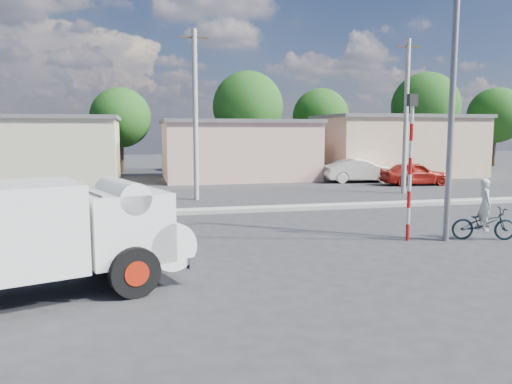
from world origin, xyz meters
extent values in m
plane|color=#29292B|center=(0.00, 0.00, 0.00)|extent=(120.00, 120.00, 0.00)
cube|color=#99968E|center=(0.00, 8.00, 0.08)|extent=(40.00, 0.80, 0.16)
cylinder|color=black|center=(-4.78, -1.95, 0.51)|extent=(1.06, 0.62, 1.02)
cylinder|color=#B9210D|center=(-4.78, -1.95, 0.51)|extent=(0.58, 0.48, 0.50)
cylinder|color=black|center=(-5.43, -0.11, 0.51)|extent=(1.06, 0.62, 1.02)
cylinder|color=#B9210D|center=(-5.43, -0.11, 0.51)|extent=(0.58, 0.48, 0.50)
cube|color=black|center=(-6.68, -1.58, 0.58)|extent=(4.42, 2.55, 0.17)
cube|color=silver|center=(-5.02, -1.00, 1.30)|extent=(2.20, 2.35, 1.44)
cylinder|color=silver|center=(-4.28, -0.74, 0.88)|extent=(1.59, 2.13, 1.02)
cylinder|color=silver|center=(-5.02, -1.00, 1.95)|extent=(1.24, 2.01, 0.65)
cube|color=silver|center=(-3.93, -0.61, 0.51)|extent=(0.79, 1.92, 0.26)
cube|color=black|center=(-5.63, -1.21, 1.71)|extent=(0.59, 1.51, 0.65)
imported|color=black|center=(5.49, 1.07, 0.50)|extent=(2.01, 1.18, 1.00)
imported|color=silver|center=(5.49, 1.07, 0.78)|extent=(0.52, 0.66, 1.57)
imported|color=beige|center=(9.19, 17.85, 0.75)|extent=(4.68, 2.08, 1.49)
imported|color=#A41A12|center=(11.77, 15.56, 0.71)|extent=(4.28, 2.05, 1.41)
cylinder|color=red|center=(3.20, 1.50, 0.25)|extent=(0.11, 0.11, 0.50)
cylinder|color=white|center=(3.20, 1.50, 0.75)|extent=(0.11, 0.11, 0.50)
cylinder|color=red|center=(3.20, 1.50, 1.25)|extent=(0.11, 0.11, 0.50)
cylinder|color=white|center=(3.20, 1.50, 1.75)|extent=(0.11, 0.11, 0.50)
cylinder|color=red|center=(3.20, 1.50, 2.25)|extent=(0.11, 0.11, 0.50)
cylinder|color=white|center=(3.20, 1.50, 2.75)|extent=(0.11, 0.11, 0.50)
cylinder|color=red|center=(3.20, 1.50, 3.25)|extent=(0.11, 0.11, 0.50)
cylinder|color=white|center=(3.20, 1.50, 3.75)|extent=(0.11, 0.11, 0.50)
cube|color=black|center=(3.20, 1.50, 4.18)|extent=(0.28, 0.18, 0.36)
cylinder|color=slate|center=(4.30, 1.20, 4.50)|extent=(0.18, 0.18, 9.00)
cube|color=beige|center=(-12.00, 22.00, 2.00)|extent=(12.00, 7.00, 4.00)
cube|color=#59595B|center=(-12.00, 22.00, 4.12)|extent=(12.30, 7.30, 0.24)
cube|color=#D5A393|center=(2.00, 22.00, 1.90)|extent=(10.00, 7.00, 3.80)
cube|color=#59595B|center=(2.00, 22.00, 3.92)|extent=(10.30, 7.30, 0.24)
cube|color=tan|center=(14.00, 22.00, 2.10)|extent=(11.00, 7.00, 4.20)
cube|color=#59595B|center=(14.00, 22.00, 4.32)|extent=(11.30, 7.30, 0.24)
cylinder|color=#38281E|center=(-6.00, 29.00, 1.74)|extent=(0.36, 0.36, 3.47)
sphere|color=#225D1C|center=(-6.00, 29.00, 4.34)|extent=(4.71, 4.71, 4.71)
cylinder|color=#38281E|center=(4.00, 28.00, 2.10)|extent=(0.36, 0.36, 4.20)
sphere|color=#225D1C|center=(4.00, 28.00, 5.25)|extent=(5.70, 5.70, 5.70)
cylinder|color=#38281E|center=(11.00, 30.00, 1.82)|extent=(0.36, 0.36, 3.64)
sphere|color=#225D1C|center=(11.00, 30.00, 4.55)|extent=(4.94, 4.94, 4.94)
cylinder|color=#38281E|center=(20.00, 28.00, 2.18)|extent=(0.36, 0.36, 4.37)
sphere|color=#225D1C|center=(20.00, 28.00, 5.46)|extent=(5.93, 5.93, 5.93)
cylinder|color=#38281E|center=(28.00, 29.00, 1.90)|extent=(0.36, 0.36, 3.81)
sphere|color=#225D1C|center=(28.00, 29.00, 4.76)|extent=(5.17, 5.17, 5.17)
cylinder|color=#99968E|center=(-2.00, 12.00, 4.00)|extent=(0.24, 0.24, 8.00)
cube|color=#38281E|center=(-2.00, 12.00, 7.60)|extent=(1.40, 0.08, 0.08)
cylinder|color=#99968E|center=(9.00, 12.00, 4.00)|extent=(0.24, 0.24, 8.00)
cube|color=#38281E|center=(9.00, 12.00, 7.60)|extent=(1.40, 0.08, 0.08)
camera|label=1|loc=(-4.62, -11.85, 3.28)|focal=35.00mm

